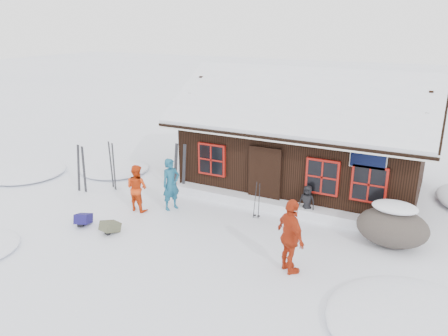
{
  "coord_description": "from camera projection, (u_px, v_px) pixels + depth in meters",
  "views": [
    {
      "loc": [
        5.88,
        -10.24,
        5.93
      ],
      "look_at": [
        -0.37,
        1.94,
        1.3
      ],
      "focal_mm": 35.0,
      "sensor_mm": 36.0,
      "label": 1
    }
  ],
  "objects": [
    {
      "name": "skier_crouched",
      "position": [
        307.0,
        202.0,
        13.7
      ],
      "size": [
        0.55,
        0.38,
        1.07
      ],
      "primitive_type": "imported",
      "rotation": [
        0.0,
        0.0,
        -0.07
      ],
      "color": "black",
      "rests_on": "ground"
    },
    {
      "name": "ski_pair_right",
      "position": [
        180.0,
        169.0,
        15.63
      ],
      "size": [
        0.53,
        0.22,
        1.88
      ],
      "rotation": [
        0.0,
        0.0,
        0.32
      ],
      "color": "black",
      "rests_on": "ground"
    },
    {
      "name": "ski_pair_mid",
      "position": [
        112.0,
        166.0,
        16.03
      ],
      "size": [
        0.41,
        0.24,
        1.81
      ],
      "rotation": [
        0.0,
        0.0,
        -0.5
      ],
      "color": "black",
      "rests_on": "ground"
    },
    {
      "name": "ski_pair_left",
      "position": [
        81.0,
        169.0,
        15.69
      ],
      "size": [
        0.53,
        0.14,
        1.81
      ],
      "rotation": [
        0.0,
        0.0,
        -0.12
      ],
      "color": "black",
      "rests_on": "ground"
    },
    {
      "name": "skier_teal",
      "position": [
        171.0,
        184.0,
        14.23
      ],
      "size": [
        0.64,
        0.75,
        1.74
      ],
      "primitive_type": "imported",
      "rotation": [
        0.0,
        0.0,
        1.15
      ],
      "color": "navy",
      "rests_on": "ground"
    },
    {
      "name": "backpack_blue",
      "position": [
        84.0,
        221.0,
        13.29
      ],
      "size": [
        0.58,
        0.65,
        0.29
      ],
      "primitive_type": "cube",
      "rotation": [
        0.0,
        0.0,
        0.4
      ],
      "color": "#17124F",
      "rests_on": "ground"
    },
    {
      "name": "boulder",
      "position": [
        392.0,
        226.0,
        12.0
      ],
      "size": [
        1.93,
        1.45,
        1.14
      ],
      "color": "#4E453E",
      "rests_on": "ground"
    },
    {
      "name": "mountain_hut",
      "position": [
        306.0,
        145.0,
        16.12
      ],
      "size": [
        8.9,
        6.09,
        4.42
      ],
      "color": "black",
      "rests_on": "ground"
    },
    {
      "name": "skier_orange_right",
      "position": [
        291.0,
        237.0,
        10.58
      ],
      "size": [
        1.15,
        1.1,
        1.92
      ],
      "primitive_type": "imported",
      "rotation": [
        0.0,
        0.0,
        2.42
      ],
      "color": "#AD2D11",
      "rests_on": "ground"
    },
    {
      "name": "ski_poles",
      "position": [
        257.0,
        201.0,
        13.64
      ],
      "size": [
        0.22,
        0.11,
        1.25
      ],
      "color": "black",
      "rests_on": "ground"
    },
    {
      "name": "backpack_olive",
      "position": [
        110.0,
        229.0,
        12.81
      ],
      "size": [
        0.48,
        0.58,
        0.28
      ],
      "primitive_type": "cube",
      "rotation": [
        0.0,
        0.0,
        -0.19
      ],
      "color": "#4B4D37",
      "rests_on": "ground"
    },
    {
      "name": "snow_mounds",
      "position": [
        279.0,
        216.0,
        13.93
      ],
      "size": [
        20.6,
        13.2,
        0.48
      ],
      "color": "white",
      "rests_on": "ground"
    },
    {
      "name": "snow_drift",
      "position": [
        279.0,
        206.0,
        14.27
      ],
      "size": [
        7.6,
        0.6,
        0.35
      ],
      "primitive_type": "cube",
      "color": "white",
      "rests_on": "ground"
    },
    {
      "name": "skier_orange_left",
      "position": [
        137.0,
        188.0,
        14.18
      ],
      "size": [
        0.8,
        0.64,
        1.56
      ],
      "primitive_type": "imported",
      "rotation": [
        0.0,
        0.0,
        3.07
      ],
      "color": "red",
      "rests_on": "ground"
    },
    {
      "name": "ground",
      "position": [
        205.0,
        229.0,
        13.08
      ],
      "size": [
        120.0,
        120.0,
        0.0
      ],
      "primitive_type": "plane",
      "color": "white",
      "rests_on": "ground"
    }
  ]
}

